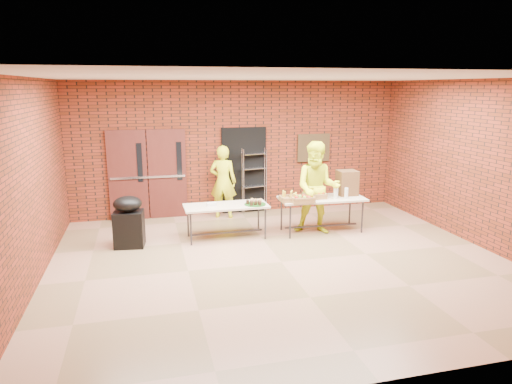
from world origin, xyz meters
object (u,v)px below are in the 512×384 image
at_px(volunteer_man, 317,188).
at_px(covered_grill, 129,221).
at_px(volunteer_woman, 223,182).
at_px(wire_rack, 254,181).
at_px(table_right, 322,201).
at_px(coffee_dispenser, 347,183).
at_px(table_left, 226,208).

bearing_deg(volunteer_man, covered_grill, -158.34).
bearing_deg(volunteer_woman, volunteer_man, 156.14).
bearing_deg(wire_rack, volunteer_man, -75.92).
bearing_deg(table_right, coffee_dispenser, 14.31).
relative_size(table_left, volunteer_woman, 0.99).
distance_m(wire_rack, table_left, 2.04).
height_order(wire_rack, volunteer_man, volunteer_man).
height_order(coffee_dispenser, covered_grill, coffee_dispenser).
bearing_deg(volunteer_man, volunteer_woman, 158.72).
distance_m(table_right, coffee_dispenser, 0.72).
height_order(table_left, volunteer_woman, volunteer_woman).
height_order(volunteer_woman, volunteer_man, volunteer_man).
relative_size(table_left, table_right, 0.92).
relative_size(table_left, covered_grill, 1.69).
bearing_deg(table_left, covered_grill, -179.08).
relative_size(coffee_dispenser, volunteer_woman, 0.31).
bearing_deg(volunteer_woman, wire_rack, -144.73).
bearing_deg(coffee_dispenser, covered_grill, -178.62).
relative_size(wire_rack, volunteer_woman, 0.93).
bearing_deg(volunteer_woman, covered_grill, 56.69).
height_order(table_right, coffee_dispenser, coffee_dispenser).
distance_m(table_left, volunteer_woman, 1.57).
xyz_separation_m(table_left, volunteer_man, (1.93, -0.12, 0.34)).
xyz_separation_m(coffee_dispenser, volunteer_man, (-0.76, -0.18, -0.04)).
xyz_separation_m(wire_rack, table_left, (-1.03, -1.75, -0.16)).
bearing_deg(coffee_dispenser, table_right, -168.30).
relative_size(wire_rack, table_right, 0.87).
height_order(coffee_dispenser, volunteer_woman, volunteer_woman).
bearing_deg(volunteer_man, coffee_dispenser, 36.26).
bearing_deg(volunteer_woman, table_right, 159.29).
bearing_deg(wire_rack, table_left, -131.88).
bearing_deg(volunteer_man, table_right, 44.14).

